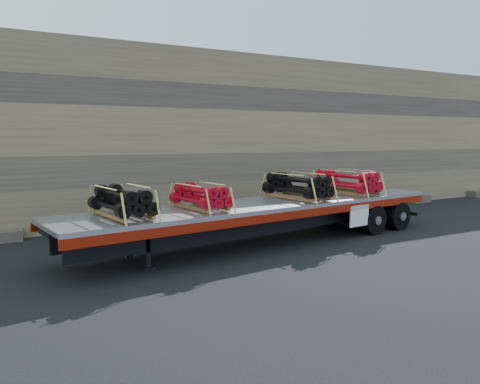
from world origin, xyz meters
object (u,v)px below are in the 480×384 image
at_px(bundle_midfront, 200,197).
at_px(bundle_rear, 346,182).
at_px(bundle_front, 122,202).
at_px(bundle_midrear, 297,187).
at_px(trailer, 264,223).

bearing_deg(bundle_midfront, bundle_rear, 0.00).
height_order(bundle_front, bundle_rear, bundle_rear).
xyz_separation_m(bundle_front, bundle_midfront, (2.37, 0.31, -0.04)).
relative_size(bundle_midfront, bundle_rear, 0.83).
bearing_deg(bundle_midrear, trailer, -180.00).
distance_m(bundle_midrear, bundle_rear, 2.48).
relative_size(bundle_front, bundle_rear, 0.91).
xyz_separation_m(trailer, bundle_front, (-4.77, -0.62, 1.07)).
relative_size(bundle_midrear, bundle_rear, 0.98).
xyz_separation_m(bundle_midfront, bundle_rear, (6.29, 0.82, 0.07)).
bearing_deg(bundle_midrear, bundle_rear, 0.00).
height_order(bundle_midrear, bundle_rear, bundle_rear).
bearing_deg(bundle_rear, bundle_midrear, -180.00).
relative_size(trailer, bundle_rear, 5.70).
bearing_deg(trailer, bundle_midrear, 0.00).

